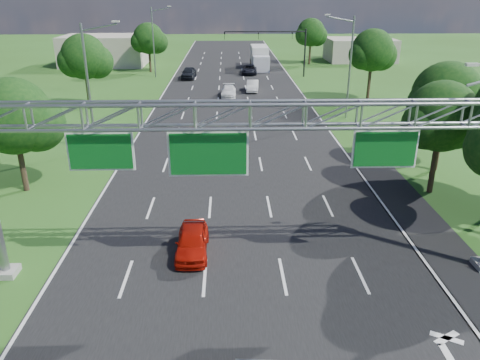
{
  "coord_description": "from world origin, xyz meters",
  "views": [
    {
      "loc": [
        -0.67,
        -6.73,
        12.25
      ],
      "look_at": [
        -0.11,
        14.13,
        3.76
      ],
      "focal_mm": 35.0,
      "sensor_mm": 36.0,
      "label": 1
    }
  ],
  "objects_px": {
    "sign_gantry": "(252,129)",
    "traffic_signal": "(282,42)",
    "box_truck": "(260,58)",
    "red_coupe": "(192,241)"
  },
  "relations": [
    {
      "from": "sign_gantry",
      "to": "traffic_signal",
      "type": "distance_m",
      "value": 53.51
    },
    {
      "from": "traffic_signal",
      "to": "box_truck",
      "type": "xyz_separation_m",
      "value": [
        -2.67,
        8.43,
        -3.46
      ]
    },
    {
      "from": "red_coupe",
      "to": "box_truck",
      "type": "xyz_separation_m",
      "value": [
        7.31,
        59.73,
        1.04
      ]
    },
    {
      "from": "box_truck",
      "to": "traffic_signal",
      "type": "bearing_deg",
      "value": -72.22
    },
    {
      "from": "sign_gantry",
      "to": "traffic_signal",
      "type": "bearing_deg",
      "value": 82.32
    },
    {
      "from": "traffic_signal",
      "to": "box_truck",
      "type": "height_order",
      "value": "traffic_signal"
    },
    {
      "from": "traffic_signal",
      "to": "box_truck",
      "type": "relative_size",
      "value": 1.3
    },
    {
      "from": "traffic_signal",
      "to": "red_coupe",
      "type": "height_order",
      "value": "traffic_signal"
    },
    {
      "from": "red_coupe",
      "to": "box_truck",
      "type": "height_order",
      "value": "box_truck"
    },
    {
      "from": "sign_gantry",
      "to": "traffic_signal",
      "type": "relative_size",
      "value": 1.92
    }
  ]
}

